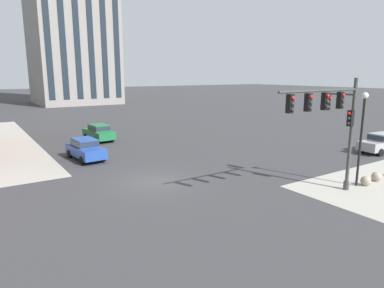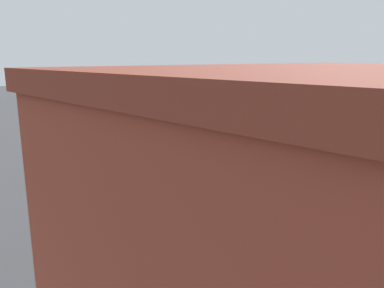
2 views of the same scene
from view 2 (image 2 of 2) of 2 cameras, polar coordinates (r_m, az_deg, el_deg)
name	(u,v)px [view 2 (image 2 of 2)]	position (r m, az deg, el deg)	size (l,w,h in m)	color
ground_plane	(266,193)	(35.46, 11.08, -7.16)	(320.00, 320.00, 0.00)	#38383A
sidewalk_corner_slab	(236,142)	(55.96, 6.64, 0.36)	(20.00, 19.00, 0.02)	#A8A399
traffic_signal_main	(255,125)	(44.30, 9.37, 2.78)	(6.24, 2.09, 6.48)	#383D38
bollard_sphere_curb_a	(235,154)	(47.40, 6.44, -1.53)	(0.60, 0.60, 0.60)	gray
bollard_sphere_curb_b	(226,152)	(48.22, 5.05, -1.25)	(0.60, 0.60, 0.60)	gray
bollard_sphere_curb_c	(215,149)	(49.75, 3.52, -0.79)	(0.60, 0.60, 0.60)	gray
bollard_sphere_curb_d	(209,148)	(50.11, 2.64, -0.68)	(0.60, 0.60, 0.60)	gray
bollard_sphere_curb_e	(196,145)	(52.32, 0.63, -0.09)	(0.60, 0.60, 0.60)	gray
bollard_sphere_curb_f	(192,144)	(52.85, 0.00, 0.04)	(0.60, 0.60, 0.60)	gray
bench_near_signal	(228,146)	(51.57, 5.37, -0.30)	(1.85, 0.70, 0.49)	#8E6B4C
bench_mid_block	(200,141)	(54.53, 1.22, 0.47)	(1.83, 0.62, 0.49)	#8E6B4C
pedestrian_near_bench	(261,134)	(56.77, 10.37, 1.46)	(0.51, 0.32, 1.75)	#333333
pedestrian_at_curb	(230,136)	(55.21, 5.66, 1.19)	(0.38, 0.45, 1.62)	gray
pedestrian_walking_east	(245,128)	(61.35, 7.89, 2.39)	(0.27, 0.54, 1.76)	#232847
street_lamp_corner_near	(237,130)	(46.20, 6.73, 2.17)	(0.36, 0.36, 5.64)	black
car_main_northbound_near	(158,142)	(51.31, -5.09, 0.31)	(4.52, 2.14, 1.68)	#99999E
car_main_southbound_near	(109,227)	(26.49, -12.28, -12.13)	(2.17, 4.53, 1.68)	#1E6B3D
car_main_southbound_far	(365,153)	(49.39, 24.52, -1.30)	(1.98, 4.44, 1.68)	gold
car_cross_eastbound	(317,147)	(50.91, 18.29, -0.39)	(2.00, 4.46, 1.68)	#1E6B3D
car_cross_westbound	(220,213)	(28.12, 4.27, -10.35)	(2.16, 4.53, 1.68)	#23479E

